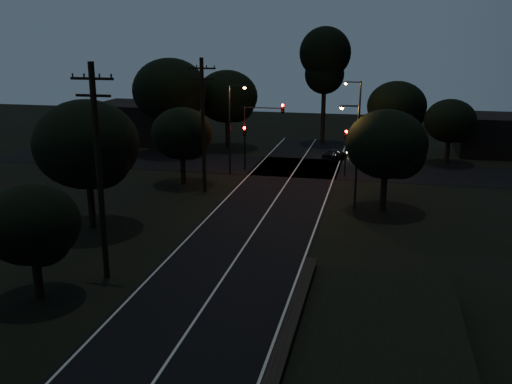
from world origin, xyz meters
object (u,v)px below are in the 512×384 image
at_px(streetlight_a, 232,123).
at_px(car, 335,154).
at_px(signal_right, 346,144).
at_px(streetlight_c, 355,149).
at_px(utility_pole_mid, 99,170).
at_px(utility_pole_far, 203,124).
at_px(streetlight_b, 357,117).
at_px(signal_mast, 263,124).
at_px(signal_left, 245,140).
at_px(tall_pine, 325,60).

distance_m(streetlight_a, car, 12.36).
relative_size(signal_right, streetlight_c, 0.55).
xyz_separation_m(utility_pole_mid, utility_pole_far, (0.00, 17.00, -0.25)).
bearing_deg(streetlight_a, streetlight_b, 29.48).
bearing_deg(signal_mast, signal_left, -179.87).
bearing_deg(streetlight_a, utility_pole_mid, -91.73).
distance_m(streetlight_c, car, 16.65).
height_order(streetlight_a, streetlight_c, streetlight_a).
bearing_deg(utility_pole_far, streetlight_a, 83.41).
relative_size(signal_left, streetlight_a, 0.51).
relative_size(streetlight_a, streetlight_b, 1.00).
xyz_separation_m(utility_pole_mid, streetlight_c, (11.83, 15.00, -1.39)).
xyz_separation_m(signal_mast, streetlight_a, (-2.39, -1.99, 0.30)).
bearing_deg(tall_pine, signal_left, -110.46).
bearing_deg(utility_pole_far, signal_mast, 68.89).
height_order(streetlight_a, car, streetlight_a).
relative_size(signal_mast, car, 1.82).
height_order(tall_pine, streetlight_a, tall_pine).
relative_size(tall_pine, signal_right, 3.18).
height_order(utility_pole_mid, streetlight_a, utility_pole_mid).
height_order(tall_pine, streetlight_c, tall_pine).
height_order(tall_pine, streetlight_b, tall_pine).
height_order(signal_left, streetlight_b, streetlight_b).
xyz_separation_m(tall_pine, streetlight_a, (-6.31, -17.00, -4.75)).
bearing_deg(streetlight_c, signal_left, 136.24).
xyz_separation_m(utility_pole_far, signal_right, (10.60, 7.99, -2.65)).
bearing_deg(signal_mast, streetlight_b, 25.99).
height_order(signal_left, signal_right, same).
height_order(signal_mast, streetlight_a, streetlight_a).
distance_m(signal_mast, streetlight_a, 3.13).
relative_size(tall_pine, car, 3.79).
xyz_separation_m(streetlight_b, car, (-2.11, 2.00, -4.05)).
bearing_deg(streetlight_a, streetlight_c, -35.69).
bearing_deg(streetlight_b, car, 136.50).
bearing_deg(utility_pole_mid, car, 73.47).
distance_m(signal_left, signal_right, 9.20).
xyz_separation_m(utility_pole_far, signal_mast, (3.09, 7.99, -1.15)).
relative_size(tall_pine, signal_mast, 2.08).
bearing_deg(signal_left, streetlight_a, -109.59).
relative_size(signal_left, signal_right, 1.00).
bearing_deg(streetlight_a, signal_mast, 39.77).
distance_m(tall_pine, streetlight_c, 25.95).
distance_m(streetlight_a, streetlight_b, 12.19).
height_order(utility_pole_far, signal_mast, utility_pole_far).
xyz_separation_m(tall_pine, signal_right, (3.60, -15.01, -6.54)).
bearing_deg(tall_pine, signal_right, -76.51).
distance_m(utility_pole_mid, tall_pine, 40.77).
xyz_separation_m(utility_pole_mid, signal_right, (10.60, 24.99, -2.90)).
distance_m(streetlight_a, streetlight_c, 13.72).
xyz_separation_m(streetlight_c, car, (-2.63, 16.00, -3.76)).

